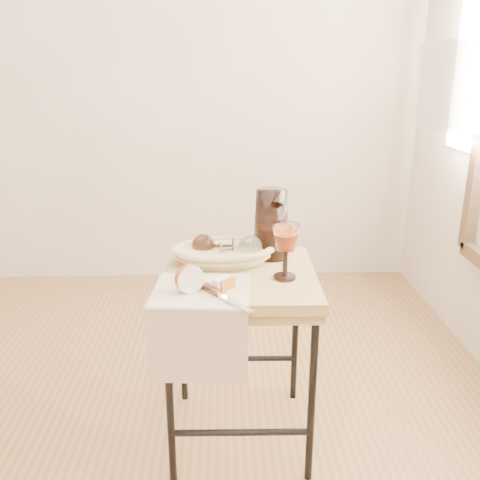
{
  "coord_description": "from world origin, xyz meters",
  "views": [
    {
      "loc": [
        0.64,
        -1.34,
        1.28
      ],
      "look_at": [
        0.69,
        0.23,
        0.76
      ],
      "focal_mm": 38.94,
      "sensor_mm": 36.0,
      "label": 1
    }
  ],
  "objects_px": {
    "tea_towel": "(201,290)",
    "bread_basket": "(224,254)",
    "wine_goblet": "(285,251)",
    "goblet_lying_a": "(216,246)",
    "pitcher": "(271,224)",
    "apple_half": "(189,278)",
    "table_knife": "(224,296)",
    "goblet_lying_b": "(238,248)",
    "side_table": "(240,358)"
  },
  "relations": [
    {
      "from": "goblet_lying_a",
      "to": "pitcher",
      "type": "distance_m",
      "value": 0.21
    },
    {
      "from": "goblet_lying_b",
      "to": "pitcher",
      "type": "relative_size",
      "value": 0.48
    },
    {
      "from": "wine_goblet",
      "to": "apple_half",
      "type": "height_order",
      "value": "wine_goblet"
    },
    {
      "from": "goblet_lying_b",
      "to": "apple_half",
      "type": "distance_m",
      "value": 0.29
    },
    {
      "from": "pitcher",
      "to": "wine_goblet",
      "type": "relative_size",
      "value": 1.56
    },
    {
      "from": "goblet_lying_b",
      "to": "apple_half",
      "type": "relative_size",
      "value": 1.51
    },
    {
      "from": "goblet_lying_a",
      "to": "apple_half",
      "type": "bearing_deg",
      "value": 80.34
    },
    {
      "from": "side_table",
      "to": "wine_goblet",
      "type": "height_order",
      "value": "wine_goblet"
    },
    {
      "from": "goblet_lying_a",
      "to": "wine_goblet",
      "type": "relative_size",
      "value": 0.72
    },
    {
      "from": "wine_goblet",
      "to": "table_knife",
      "type": "distance_m",
      "value": 0.27
    },
    {
      "from": "bread_basket",
      "to": "pitcher",
      "type": "height_order",
      "value": "pitcher"
    },
    {
      "from": "goblet_lying_b",
      "to": "apple_half",
      "type": "bearing_deg",
      "value": -131.92
    },
    {
      "from": "wine_goblet",
      "to": "table_knife",
      "type": "relative_size",
      "value": 0.82
    },
    {
      "from": "bread_basket",
      "to": "pitcher",
      "type": "xyz_separation_m",
      "value": [
        0.17,
        0.04,
        0.1
      ]
    },
    {
      "from": "side_table",
      "to": "tea_towel",
      "type": "distance_m",
      "value": 0.37
    },
    {
      "from": "goblet_lying_a",
      "to": "apple_half",
      "type": "height_order",
      "value": "goblet_lying_a"
    },
    {
      "from": "bread_basket",
      "to": "goblet_lying_b",
      "type": "distance_m",
      "value": 0.06
    },
    {
      "from": "goblet_lying_b",
      "to": "wine_goblet",
      "type": "distance_m",
      "value": 0.21
    },
    {
      "from": "bread_basket",
      "to": "table_knife",
      "type": "bearing_deg",
      "value": -96.05
    },
    {
      "from": "bread_basket",
      "to": "goblet_lying_a",
      "type": "xyz_separation_m",
      "value": [
        -0.03,
        0.01,
        0.03
      ]
    },
    {
      "from": "tea_towel",
      "to": "bread_basket",
      "type": "distance_m",
      "value": 0.27
    },
    {
      "from": "apple_half",
      "to": "side_table",
      "type": "bearing_deg",
      "value": 19.08
    },
    {
      "from": "wine_goblet",
      "to": "goblet_lying_a",
      "type": "bearing_deg",
      "value": 141.7
    },
    {
      "from": "goblet_lying_b",
      "to": "pitcher",
      "type": "xyz_separation_m",
      "value": [
        0.12,
        0.06,
        0.07
      ]
    },
    {
      "from": "goblet_lying_a",
      "to": "table_knife",
      "type": "height_order",
      "value": "goblet_lying_a"
    },
    {
      "from": "table_knife",
      "to": "wine_goblet",
      "type": "bearing_deg",
      "value": 93.79
    },
    {
      "from": "side_table",
      "to": "bread_basket",
      "type": "relative_size",
      "value": 2.01
    },
    {
      "from": "side_table",
      "to": "pitcher",
      "type": "bearing_deg",
      "value": 53.01
    },
    {
      "from": "table_knife",
      "to": "goblet_lying_b",
      "type": "bearing_deg",
      "value": 134.89
    },
    {
      "from": "side_table",
      "to": "goblet_lying_a",
      "type": "xyz_separation_m",
      "value": [
        -0.08,
        0.12,
        0.37
      ]
    },
    {
      "from": "goblet_lying_a",
      "to": "wine_goblet",
      "type": "xyz_separation_m",
      "value": [
        0.22,
        -0.17,
        0.04
      ]
    },
    {
      "from": "bread_basket",
      "to": "table_knife",
      "type": "relative_size",
      "value": 1.42
    },
    {
      "from": "table_knife",
      "to": "side_table",
      "type": "bearing_deg",
      "value": 130.06
    },
    {
      "from": "goblet_lying_a",
      "to": "table_knife",
      "type": "xyz_separation_m",
      "value": [
        0.03,
        -0.34,
        -0.04
      ]
    },
    {
      "from": "goblet_lying_b",
      "to": "table_knife",
      "type": "height_order",
      "value": "goblet_lying_b"
    },
    {
      "from": "bread_basket",
      "to": "goblet_lying_a",
      "type": "distance_m",
      "value": 0.04
    },
    {
      "from": "side_table",
      "to": "goblet_lying_b",
      "type": "xyz_separation_m",
      "value": [
        -0.0,
        0.09,
        0.37
      ]
    },
    {
      "from": "side_table",
      "to": "tea_towel",
      "type": "xyz_separation_m",
      "value": [
        -0.12,
        -0.15,
        0.32
      ]
    },
    {
      "from": "goblet_lying_b",
      "to": "apple_half",
      "type": "xyz_separation_m",
      "value": [
        -0.15,
        -0.24,
        -0.01
      ]
    },
    {
      "from": "tea_towel",
      "to": "bread_basket",
      "type": "height_order",
      "value": "bread_basket"
    },
    {
      "from": "pitcher",
      "to": "side_table",
      "type": "bearing_deg",
      "value": -105.32
    },
    {
      "from": "goblet_lying_a",
      "to": "goblet_lying_b",
      "type": "bearing_deg",
      "value": 162.58
    },
    {
      "from": "tea_towel",
      "to": "table_knife",
      "type": "height_order",
      "value": "table_knife"
    },
    {
      "from": "tea_towel",
      "to": "wine_goblet",
      "type": "height_order",
      "value": "wine_goblet"
    },
    {
      "from": "apple_half",
      "to": "table_knife",
      "type": "distance_m",
      "value": 0.13
    },
    {
      "from": "tea_towel",
      "to": "wine_goblet",
      "type": "relative_size",
      "value": 1.58
    },
    {
      "from": "tea_towel",
      "to": "pitcher",
      "type": "height_order",
      "value": "pitcher"
    },
    {
      "from": "bread_basket",
      "to": "apple_half",
      "type": "xyz_separation_m",
      "value": [
        -0.11,
        -0.26,
        0.02
      ]
    },
    {
      "from": "wine_goblet",
      "to": "bread_basket",
      "type": "bearing_deg",
      "value": 140.26
    },
    {
      "from": "tea_towel",
      "to": "apple_half",
      "type": "xyz_separation_m",
      "value": [
        -0.04,
        -0.01,
        0.04
      ]
    }
  ]
}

